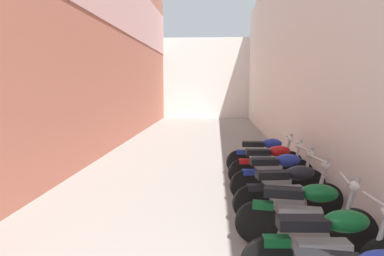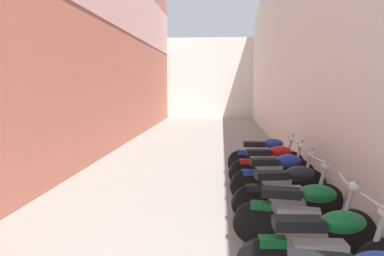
% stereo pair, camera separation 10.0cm
% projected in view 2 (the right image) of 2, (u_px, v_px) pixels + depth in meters
% --- Properties ---
extents(ground_plane, '(38.34, 38.34, 0.00)m').
position_uv_depth(ground_plane, '(195.00, 160.00, 10.42)').
color(ground_plane, gray).
extents(building_left, '(0.45, 22.34, 7.46)m').
position_uv_depth(building_left, '(112.00, 39.00, 12.15)').
color(building_left, '#B76651').
rests_on(building_left, ground).
extents(building_right, '(0.45, 22.34, 6.64)m').
position_uv_depth(building_right, '(289.00, 51.00, 11.75)').
color(building_right, beige).
rests_on(building_right, ground).
extents(building_far_end, '(8.62, 2.00, 5.26)m').
position_uv_depth(building_far_end, '(210.00, 78.00, 24.12)').
color(building_far_end, silver).
rests_on(building_far_end, ground).
extents(motorcycle_second, '(1.85, 0.58, 1.04)m').
position_uv_depth(motorcycle_second, '(325.00, 247.00, 3.71)').
color(motorcycle_second, black).
rests_on(motorcycle_second, ground).
extents(motorcycle_third, '(1.84, 0.58, 1.04)m').
position_uv_depth(motorcycle_third, '(303.00, 213.00, 4.70)').
color(motorcycle_third, black).
rests_on(motorcycle_third, ground).
extents(motorcycle_fourth, '(1.84, 0.58, 1.04)m').
position_uv_depth(motorcycle_fourth, '(289.00, 190.00, 5.70)').
color(motorcycle_fourth, black).
rests_on(motorcycle_fourth, ground).
extents(motorcycle_fifth, '(1.84, 0.58, 1.04)m').
position_uv_depth(motorcycle_fifth, '(279.00, 175.00, 6.67)').
color(motorcycle_fifth, black).
rests_on(motorcycle_fifth, ground).
extents(motorcycle_sixth, '(1.85, 0.58, 1.04)m').
position_uv_depth(motorcycle_sixth, '(272.00, 164.00, 7.58)').
color(motorcycle_sixth, black).
rests_on(motorcycle_sixth, ground).
extents(motorcycle_seventh, '(1.85, 0.58, 1.04)m').
position_uv_depth(motorcycle_seventh, '(266.00, 155.00, 8.59)').
color(motorcycle_seventh, black).
rests_on(motorcycle_seventh, ground).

